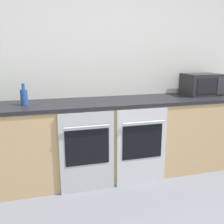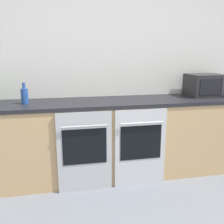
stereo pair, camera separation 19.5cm
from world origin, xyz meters
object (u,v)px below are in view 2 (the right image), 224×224
(bottle_blue, at_px, (25,96))
(microwave, at_px, (205,85))
(oven_left, at_px, (85,152))
(oven_right, at_px, (140,147))

(bottle_blue, bearing_deg, microwave, 2.23)
(oven_left, distance_m, oven_right, 0.61)
(bottle_blue, bearing_deg, oven_right, -14.42)
(oven_right, relative_size, microwave, 1.93)
(microwave, height_order, bottle_blue, microwave)
(oven_right, bearing_deg, microwave, 22.12)
(oven_left, height_order, bottle_blue, bottle_blue)
(microwave, bearing_deg, bottle_blue, -177.77)
(oven_left, bearing_deg, oven_right, 0.00)
(oven_left, xyz_separation_m, oven_right, (0.61, 0.00, 0.00))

